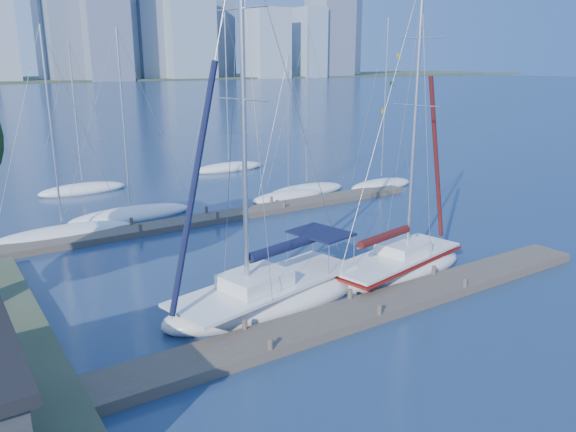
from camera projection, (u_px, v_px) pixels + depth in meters
ground at (364, 315)px, 22.74m from camera, size 700.00×700.00×0.00m
near_dock at (364, 311)px, 22.68m from camera, size 26.00×2.00×0.40m
far_dock at (226, 216)px, 36.63m from camera, size 30.00×1.80×0.36m
sailboat_navy at (267, 282)px, 23.17m from camera, size 9.75×4.96×15.37m
sailboat_maroon at (396, 252)px, 26.77m from camera, size 8.68×4.32×14.32m
bg_boat_0 at (63, 234)px, 32.56m from camera, size 8.25×5.10×12.17m
bg_boat_1 at (131, 215)px, 36.58m from camera, size 8.07×2.41×12.26m
bg_boat_3 at (288, 196)px, 41.75m from camera, size 6.38×3.29×10.71m
bg_boat_4 at (307, 190)px, 43.56m from camera, size 6.96×2.84×12.86m
bg_boat_5 at (381, 184)px, 45.55m from camera, size 6.08×2.16×13.41m
bg_boat_6 at (83, 189)px, 43.90m from camera, size 6.88×2.99×11.65m
bg_boat_7 at (229, 167)px, 52.84m from camera, size 7.43×3.64×14.44m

